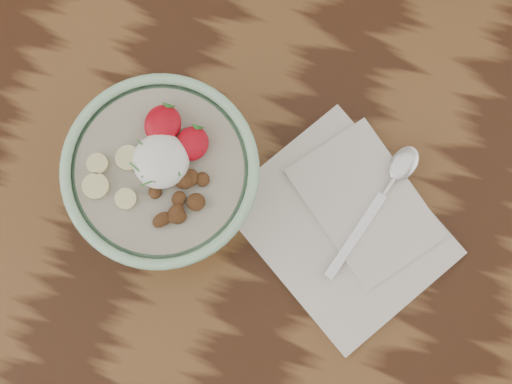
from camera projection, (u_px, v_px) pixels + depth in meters
table at (142, 181)px, 94.33cm from camera, size 160.00×90.00×75.00cm
breakfast_bowl at (165, 177)px, 77.83cm from camera, size 20.76×20.76×13.93cm
napkin at (346, 223)px, 83.53cm from camera, size 29.61×28.25×1.43cm
spoon at (392, 181)px, 83.03cm from camera, size 7.27×18.25×0.96cm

